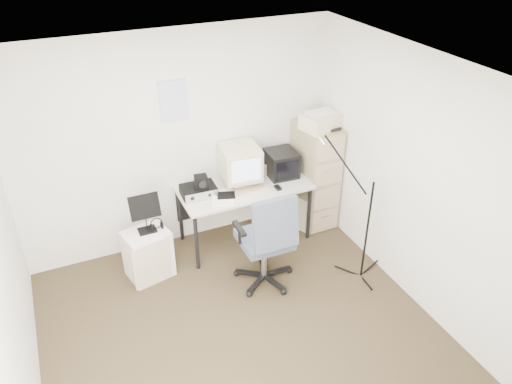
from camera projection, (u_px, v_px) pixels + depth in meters
name	position (u px, v px, depth m)	size (l,w,h in m)	color
floor	(244.00, 337.00, 4.73)	(3.60, 3.60, 0.01)	#332C1C
ceiling	(240.00, 81.00, 3.44)	(3.60, 3.60, 0.01)	white
wall_back	(179.00, 143.00, 5.49)	(3.60, 0.02, 2.50)	silver
wall_left	(4.00, 291.00, 3.45)	(0.02, 3.60, 2.50)	silver
wall_right	(417.00, 184.00, 4.72)	(0.02, 3.60, 2.50)	silver
wall_calendar	(174.00, 101.00, 5.22)	(0.30, 0.02, 0.44)	white
filing_cabinet	(315.00, 175.00, 6.11)	(0.40, 0.60, 1.30)	#9A8E65
printer	(322.00, 121.00, 5.67)	(0.46, 0.31, 0.18)	beige
desk	(245.00, 213.00, 5.90)	(1.50, 0.70, 0.73)	beige
crt_monitor	(240.00, 166.00, 5.66)	(0.42, 0.44, 0.46)	beige
crt_tv	(281.00, 163.00, 5.87)	(0.34, 0.36, 0.31)	black
desk_speaker	(263.00, 171.00, 5.90)	(0.07, 0.07, 0.14)	#C2B29B
keyboard	(249.00, 191.00, 5.60)	(0.45, 0.16, 0.02)	beige
mouse	(278.00, 188.00, 5.66)	(0.06, 0.10, 0.03)	black
radio_receiver	(198.00, 190.00, 5.53)	(0.38, 0.27, 0.11)	black
radio_speaker	(201.00, 182.00, 5.45)	(0.14, 0.13, 0.14)	black
papers	(223.00, 197.00, 5.49)	(0.24, 0.33, 0.02)	white
pc_tower	(296.00, 207.00, 6.27)	(0.22, 0.48, 0.45)	beige
office_chair	(264.00, 237.00, 5.14)	(0.66, 0.66, 1.14)	#485366
side_cart	(148.00, 254.00, 5.37)	(0.45, 0.36, 0.56)	silver
music_stand	(145.00, 213.00, 5.13)	(0.31, 0.17, 0.46)	black
headphones	(157.00, 225.00, 5.26)	(0.15, 0.15, 0.03)	black
mic_stand	(369.00, 217.00, 5.10)	(0.02, 0.02, 1.55)	black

